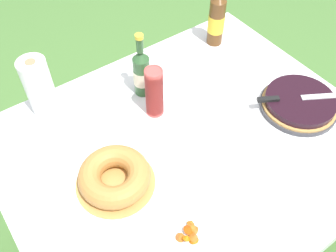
# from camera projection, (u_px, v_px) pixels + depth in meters

# --- Properties ---
(ground_plane) EXTENTS (16.00, 16.00, 0.00)m
(ground_plane) POSITION_uv_depth(u_px,v_px,m) (184.00, 227.00, 2.05)
(ground_plane) COLOR #4C7A38
(garden_table) EXTENTS (1.40, 1.16, 0.77)m
(garden_table) POSITION_uv_depth(u_px,v_px,m) (189.00, 153.00, 1.52)
(garden_table) COLOR brown
(garden_table) RESTS_ON ground_plane
(tablecloth) EXTENTS (1.41, 1.17, 0.10)m
(tablecloth) POSITION_uv_depth(u_px,v_px,m) (190.00, 144.00, 1.47)
(tablecloth) COLOR white
(tablecloth) RESTS_ON garden_table
(berry_tart) EXTENTS (0.32, 0.32, 0.06)m
(berry_tart) POSITION_uv_depth(u_px,v_px,m) (299.00, 103.00, 1.55)
(berry_tart) COLOR #38383D
(berry_tart) RESTS_ON tablecloth
(serving_knife) EXTENTS (0.34, 0.21, 0.01)m
(serving_knife) POSITION_uv_depth(u_px,v_px,m) (295.00, 98.00, 1.52)
(serving_knife) COLOR silver
(serving_knife) RESTS_ON berry_tart
(bundt_cake) EXTENTS (0.28, 0.28, 0.09)m
(bundt_cake) POSITION_uv_depth(u_px,v_px,m) (115.00, 177.00, 1.31)
(bundt_cake) COLOR tan
(bundt_cake) RESTS_ON tablecloth
(cup_stack) EXTENTS (0.07, 0.07, 0.23)m
(cup_stack) POSITION_uv_depth(u_px,v_px,m) (154.00, 92.00, 1.47)
(cup_stack) COLOR #E04C47
(cup_stack) RESTS_ON tablecloth
(cider_bottle_green) EXTENTS (0.07, 0.07, 0.30)m
(cider_bottle_green) POSITION_uv_depth(u_px,v_px,m) (142.00, 72.00, 1.55)
(cider_bottle_green) COLOR #2D562D
(cider_bottle_green) RESTS_ON tablecloth
(cider_bottle_amber) EXTENTS (0.08, 0.08, 0.34)m
(cider_bottle_amber) POSITION_uv_depth(u_px,v_px,m) (217.00, 19.00, 1.76)
(cider_bottle_amber) COLOR brown
(cider_bottle_amber) RESTS_ON tablecloth
(snack_plate_left) EXTENTS (0.21, 0.21, 0.05)m
(snack_plate_left) POSITION_uv_depth(u_px,v_px,m) (189.00, 231.00, 1.21)
(snack_plate_left) COLOR white
(snack_plate_left) RESTS_ON tablecloth
(paper_towel_roll) EXTENTS (0.11, 0.11, 0.27)m
(paper_towel_roll) POSITION_uv_depth(u_px,v_px,m) (40.00, 88.00, 1.46)
(paper_towel_roll) COLOR white
(paper_towel_roll) RESTS_ON tablecloth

